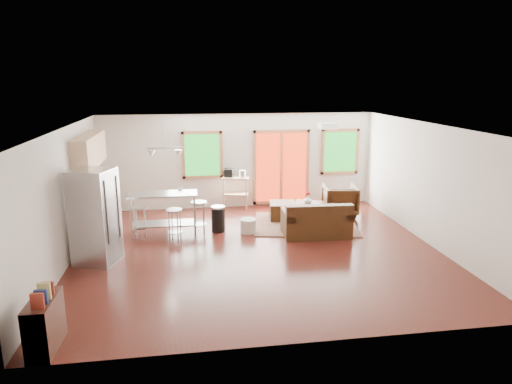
{
  "coord_description": "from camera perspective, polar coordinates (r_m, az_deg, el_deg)",
  "views": [
    {
      "loc": [
        -1.4,
        -8.89,
        3.51
      ],
      "look_at": [
        0.0,
        0.3,
        1.2
      ],
      "focal_mm": 32.0,
      "sensor_mm": 36.0,
      "label": 1
    }
  ],
  "objects": [
    {
      "name": "bar_stool_c",
      "position": [
        10.57,
        -7.11,
        -2.26
      ],
      "size": [
        0.4,
        0.4,
        0.78
      ],
      "rotation": [
        0.0,
        0.0,
        -0.08
      ],
      "color": "#B7BABC",
      "rests_on": "floor"
    },
    {
      "name": "right_wall",
      "position": [
        10.51,
        20.97,
        0.88
      ],
      "size": [
        0.02,
        7.0,
        2.6
      ],
      "primitive_type": "cube",
      "color": "beige",
      "rests_on": "ground"
    },
    {
      "name": "floor",
      "position": [
        9.66,
        0.27,
        -7.41
      ],
      "size": [
        7.5,
        7.0,
        0.02
      ],
      "primitive_type": "cube",
      "color": "#36110D",
      "rests_on": "ground"
    },
    {
      "name": "left_wall",
      "position": [
        9.46,
        -22.84,
        -0.67
      ],
      "size": [
        0.02,
        7.0,
        2.6
      ],
      "primitive_type": "cube",
      "color": "beige",
      "rests_on": "ground"
    },
    {
      "name": "back_wall",
      "position": [
        12.67,
        -2.19,
        3.9
      ],
      "size": [
        7.5,
        0.02,
        2.6
      ],
      "primitive_type": "cube",
      "color": "beige",
      "rests_on": "ground"
    },
    {
      "name": "window_left",
      "position": [
        12.52,
        -6.74,
        4.62
      ],
      "size": [
        1.1,
        0.05,
        1.3
      ],
      "color": "#135016",
      "rests_on": "back_wall"
    },
    {
      "name": "coffee_table",
      "position": [
        11.74,
        7.46,
        -1.71
      ],
      "size": [
        1.22,
        1.01,
        0.42
      ],
      "rotation": [
        0.0,
        0.0,
        -0.42
      ],
      "color": "#361B13",
      "rests_on": "floor"
    },
    {
      "name": "book",
      "position": [
        11.56,
        10.35,
        -1.06
      ],
      "size": [
        0.24,
        0.11,
        0.32
      ],
      "primitive_type": "imported",
      "rotation": [
        0.0,
        0.0,
        0.34
      ],
      "color": "maroon",
      "rests_on": "coffee_table"
    },
    {
      "name": "cabinets",
      "position": [
        11.1,
        -19.24,
        -0.29
      ],
      "size": [
        0.64,
        2.24,
        2.3
      ],
      "color": "tan",
      "rests_on": "floor"
    },
    {
      "name": "bookshelf",
      "position": [
        6.87,
        -24.92,
        -14.65
      ],
      "size": [
        0.33,
        0.81,
        0.95
      ],
      "rotation": [
        0.0,
        0.0,
        -0.02
      ],
      "color": "#361B13",
      "rests_on": "floor"
    },
    {
      "name": "french_doors",
      "position": [
        12.85,
        3.18,
        3.12
      ],
      "size": [
        1.6,
        0.05,
        2.1
      ],
      "color": "#A6260F",
      "rests_on": "back_wall"
    },
    {
      "name": "trash_can",
      "position": [
        10.81,
        -4.74,
        -3.33
      ],
      "size": [
        0.35,
        0.35,
        0.61
      ],
      "rotation": [
        0.0,
        0.0,
        -0.04
      ],
      "color": "black",
      "rests_on": "floor"
    },
    {
      "name": "armchair",
      "position": [
        12.25,
        10.44,
        -0.82
      ],
      "size": [
        0.94,
        0.89,
        0.87
      ],
      "primitive_type": "imported",
      "rotation": [
        0.0,
        0.0,
        3.02
      ],
      "color": "black",
      "rests_on": "floor"
    },
    {
      "name": "ottoman",
      "position": [
        11.71,
        3.37,
        -2.38
      ],
      "size": [
        0.74,
        0.74,
        0.44
      ],
      "primitive_type": "cube",
      "rotation": [
        0.0,
        0.0,
        -0.13
      ],
      "color": "black",
      "rests_on": "floor"
    },
    {
      "name": "ceiling_flush",
      "position": [
        10.0,
        8.93,
        8.16
      ],
      "size": [
        0.35,
        0.35,
        0.12
      ],
      "primitive_type": "cube",
      "color": "white",
      "rests_on": "ceiling"
    },
    {
      "name": "refrigerator",
      "position": [
        9.33,
        -19.44,
        -2.92
      ],
      "size": [
        0.94,
        0.92,
        1.86
      ],
      "rotation": [
        0.0,
        0.0,
        -0.33
      ],
      "color": "#B7BABC",
      "rests_on": "floor"
    },
    {
      "name": "window_right",
      "position": [
        13.23,
        10.45,
        4.98
      ],
      "size": [
        1.1,
        0.05,
        1.3
      ],
      "color": "#135016",
      "rests_on": "back_wall"
    },
    {
      "name": "island",
      "position": [
        10.66,
        -11.49,
        -1.75
      ],
      "size": [
        1.56,
        0.65,
        0.98
      ],
      "rotation": [
        0.0,
        0.0,
        -0.02
      ],
      "color": "#B7BABC",
      "rests_on": "floor"
    },
    {
      "name": "kitchen_cart",
      "position": [
        12.6,
        -2.66,
        1.35
      ],
      "size": [
        0.82,
        0.63,
        1.12
      ],
      "rotation": [
        0.0,
        0.0,
        -0.23
      ],
      "color": "tan",
      "rests_on": "floor"
    },
    {
      "name": "ceiling",
      "position": [
        9.04,
        0.29,
        8.24
      ],
      "size": [
        7.5,
        7.0,
        0.02
      ],
      "primitive_type": "cube",
      "color": "silver",
      "rests_on": "ground"
    },
    {
      "name": "loveseat",
      "position": [
        10.55,
        7.54,
        -3.78
      ],
      "size": [
        1.55,
        0.93,
        0.81
      ],
      "rotation": [
        0.0,
        0.0,
        -0.05
      ],
      "color": "black",
      "rests_on": "floor"
    },
    {
      "name": "rug",
      "position": [
        11.39,
        6.15,
        -4.01
      ],
      "size": [
        2.78,
        2.32,
        0.02
      ],
      "primitive_type": "cube",
      "rotation": [
        0.0,
        0.0,
        -0.18
      ],
      "color": "#566441",
      "rests_on": "floor"
    },
    {
      "name": "vase",
      "position": [
        11.7,
        6.49,
        -0.9
      ],
      "size": [
        0.24,
        0.25,
        0.35
      ],
      "rotation": [
        0.0,
        0.0,
        0.2
      ],
      "color": "silver",
      "rests_on": "coffee_table"
    },
    {
      "name": "cup",
      "position": [
        10.86,
        -9.47,
        0.43
      ],
      "size": [
        0.12,
        0.1,
        0.11
      ],
      "primitive_type": "imported",
      "rotation": [
        0.0,
        0.0,
        0.14
      ],
      "color": "silver",
      "rests_on": "island"
    },
    {
      "name": "bar_stool_b",
      "position": [
        10.16,
        -10.15,
        -3.18
      ],
      "size": [
        0.44,
        0.44,
        0.75
      ],
      "rotation": [
        0.0,
        0.0,
        -0.3
      ],
      "color": "#B7BABC",
      "rests_on": "floor"
    },
    {
      "name": "pendant_light",
      "position": [
        10.53,
        -11.32,
        4.87
      ],
      "size": [
        0.8,
        0.18,
        0.79
      ],
      "color": "gray",
      "rests_on": "ceiling"
    },
    {
      "name": "front_wall",
      "position": [
        5.98,
        5.55,
        -7.79
      ],
      "size": [
        7.5,
        0.02,
        2.6
      ],
      "primitive_type": "cube",
      "color": "beige",
      "rests_on": "ground"
    },
    {
      "name": "pouf",
      "position": [
        10.71,
        -0.98,
        -4.25
      ],
      "size": [
        0.44,
        0.44,
        0.33
      ],
      "primitive_type": "cylinder",
      "rotation": [
        0.0,
        0.0,
        -0.21
      ],
      "color": "beige",
      "rests_on": "floor"
    },
    {
      "name": "bar_stool_a",
      "position": [
        10.65,
        -14.27,
        -2.74
      ],
      "size": [
        0.36,
        0.36,
        0.71
      ],
      "rotation": [
        0.0,
        0.0,
        0.06
      ],
      "color": "#B7BABC",
      "rests_on": "floor"
    }
  ]
}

